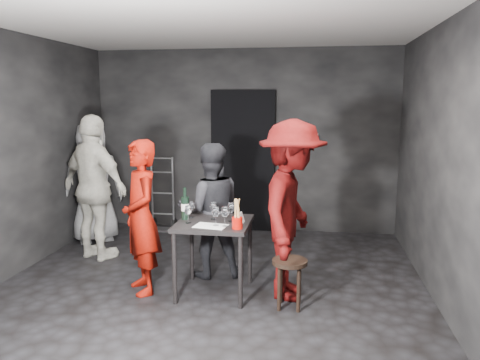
% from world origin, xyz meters
% --- Properties ---
extents(floor, '(4.50, 5.00, 0.02)m').
position_xyz_m(floor, '(0.00, 0.00, 0.00)').
color(floor, black).
rests_on(floor, ground).
extents(ceiling, '(4.50, 5.00, 0.02)m').
position_xyz_m(ceiling, '(0.00, 0.00, 2.70)').
color(ceiling, silver).
rests_on(ceiling, ground).
extents(wall_back, '(4.50, 0.04, 2.70)m').
position_xyz_m(wall_back, '(0.00, 2.50, 1.35)').
color(wall_back, black).
rests_on(wall_back, ground).
extents(wall_front, '(4.50, 0.04, 2.70)m').
position_xyz_m(wall_front, '(0.00, -2.50, 1.35)').
color(wall_front, black).
rests_on(wall_front, ground).
extents(wall_right, '(0.04, 5.00, 2.70)m').
position_xyz_m(wall_right, '(2.25, 0.00, 1.35)').
color(wall_right, black).
rests_on(wall_right, ground).
extents(doorway, '(0.95, 0.10, 2.10)m').
position_xyz_m(doorway, '(0.00, 2.44, 1.05)').
color(doorway, black).
rests_on(doorway, ground).
extents(wallbox_upper, '(0.12, 0.06, 0.12)m').
position_xyz_m(wallbox_upper, '(0.85, 2.45, 1.45)').
color(wallbox_upper, '#B7B7B2').
rests_on(wallbox_upper, wall_back).
extents(wallbox_lower, '(0.10, 0.06, 0.14)m').
position_xyz_m(wallbox_lower, '(1.05, 2.45, 1.40)').
color(wallbox_lower, '#B7B7B2').
rests_on(wallbox_lower, wall_back).
extents(hand_truck, '(0.37, 0.32, 1.11)m').
position_xyz_m(hand_truck, '(-1.22, 2.25, 0.21)').
color(hand_truck, '#B2B2B7').
rests_on(hand_truck, floor).
extents(tasting_table, '(0.72, 0.72, 0.75)m').
position_xyz_m(tasting_table, '(0.08, 0.02, 0.65)').
color(tasting_table, black).
rests_on(tasting_table, floor).
extents(stool, '(0.33, 0.33, 0.47)m').
position_xyz_m(stool, '(0.85, -0.21, 0.37)').
color(stool, black).
rests_on(stool, floor).
extents(server_red, '(0.66, 0.71, 1.63)m').
position_xyz_m(server_red, '(-0.66, -0.05, 0.82)').
color(server_red, '#960F04').
rests_on(server_red, floor).
extents(woman_black, '(0.81, 0.60, 1.48)m').
position_xyz_m(woman_black, '(-0.07, 0.50, 0.74)').
color(woman_black, '#25262B').
rests_on(woman_black, floor).
extents(man_maroon, '(0.79, 1.42, 2.09)m').
position_xyz_m(man_maroon, '(0.84, 0.07, 1.04)').
color(man_maroon, '#4C0807').
rests_on(man_maroon, floor).
extents(bystander_cream, '(1.38, 1.06, 2.12)m').
position_xyz_m(bystander_cream, '(-1.59, 0.84, 1.06)').
color(bystander_cream, silver).
rests_on(bystander_cream, floor).
extents(bystander_grey, '(1.03, 0.94, 1.86)m').
position_xyz_m(bystander_grey, '(-1.94, 1.51, 0.93)').
color(bystander_grey, gray).
rests_on(bystander_grey, floor).
extents(tasting_mat, '(0.34, 0.25, 0.00)m').
position_xyz_m(tasting_mat, '(0.08, -0.17, 0.75)').
color(tasting_mat, white).
rests_on(tasting_mat, tasting_table).
extents(wine_glass_a, '(0.10, 0.10, 0.19)m').
position_xyz_m(wine_glass_a, '(-0.16, -0.09, 0.85)').
color(wine_glass_a, white).
rests_on(wine_glass_a, tasting_table).
extents(wine_glass_b, '(0.09, 0.09, 0.18)m').
position_xyz_m(wine_glass_b, '(-0.18, 0.13, 0.84)').
color(wine_glass_b, white).
rests_on(wine_glass_b, tasting_table).
extents(wine_glass_c, '(0.09, 0.09, 0.20)m').
position_xyz_m(wine_glass_c, '(0.05, 0.10, 0.85)').
color(wine_glass_c, white).
rests_on(wine_glass_c, tasting_table).
extents(wine_glass_d, '(0.08, 0.08, 0.20)m').
position_xyz_m(wine_glass_d, '(0.13, -0.15, 0.85)').
color(wine_glass_d, white).
rests_on(wine_glass_d, tasting_table).
extents(wine_glass_e, '(0.09, 0.09, 0.21)m').
position_xyz_m(wine_glass_e, '(0.22, -0.15, 0.86)').
color(wine_glass_e, white).
rests_on(wine_glass_e, tasting_table).
extents(wine_glass_f, '(0.09, 0.09, 0.21)m').
position_xyz_m(wine_glass_f, '(0.25, 0.04, 0.85)').
color(wine_glass_f, white).
rests_on(wine_glass_f, tasting_table).
extents(wine_bottle, '(0.08, 0.08, 0.33)m').
position_xyz_m(wine_bottle, '(-0.23, 0.05, 0.88)').
color(wine_bottle, black).
rests_on(wine_bottle, tasting_table).
extents(breadstick_cup, '(0.10, 0.10, 0.31)m').
position_xyz_m(breadstick_cup, '(0.35, -0.21, 0.89)').
color(breadstick_cup, '#B20D05').
rests_on(breadstick_cup, tasting_table).
extents(reserved_card, '(0.10, 0.15, 0.11)m').
position_xyz_m(reserved_card, '(0.33, -0.02, 0.80)').
color(reserved_card, white).
rests_on(reserved_card, tasting_table).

